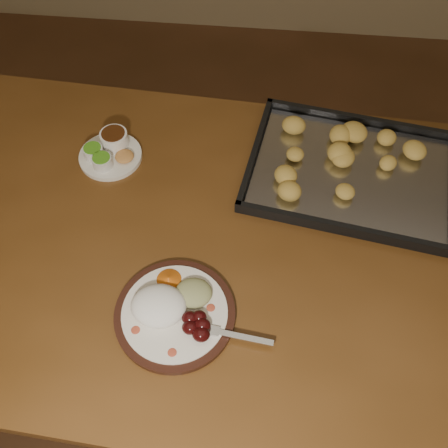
# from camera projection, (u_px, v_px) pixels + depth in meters

# --- Properties ---
(ground) EXTENTS (4.00, 4.00, 0.00)m
(ground) POSITION_uv_depth(u_px,v_px,m) (254.00, 395.00, 1.65)
(ground) COLOR brown
(ground) RESTS_ON ground
(dining_table) EXTENTS (1.55, 0.99, 0.75)m
(dining_table) POSITION_uv_depth(u_px,v_px,m) (195.00, 258.00, 1.19)
(dining_table) COLOR brown
(dining_table) RESTS_ON ground
(dinner_plate) EXTENTS (0.32, 0.24, 0.06)m
(dinner_plate) POSITION_uv_depth(u_px,v_px,m) (173.00, 310.00, 0.99)
(dinner_plate) COLOR black
(dinner_plate) RESTS_ON dining_table
(condiment_saucer) EXTENTS (0.15, 0.15, 0.05)m
(condiment_saucer) POSITION_uv_depth(u_px,v_px,m) (110.00, 151.00, 1.22)
(condiment_saucer) COLOR silver
(condiment_saucer) RESTS_ON dining_table
(baking_tray) EXTENTS (0.54, 0.43, 0.05)m
(baking_tray) POSITION_uv_depth(u_px,v_px,m) (351.00, 171.00, 1.19)
(baking_tray) COLOR black
(baking_tray) RESTS_ON dining_table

